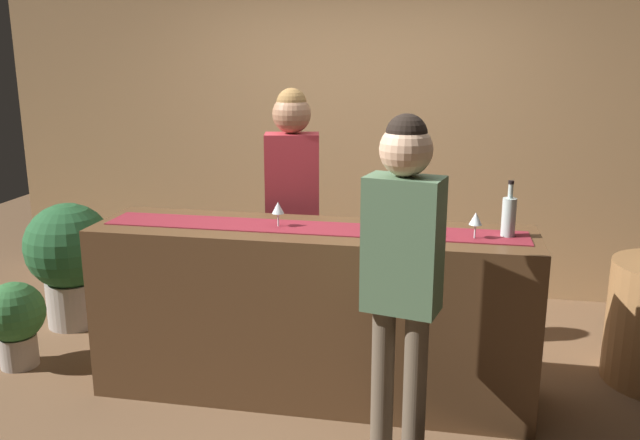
% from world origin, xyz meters
% --- Properties ---
extents(ground_plane, '(10.00, 10.00, 0.00)m').
position_xyz_m(ground_plane, '(0.00, 0.00, 0.00)').
color(ground_plane, brown).
extents(back_wall, '(6.00, 0.12, 2.90)m').
position_xyz_m(back_wall, '(0.00, 1.90, 1.45)').
color(back_wall, tan).
rests_on(back_wall, ground).
extents(bar_counter, '(2.46, 0.60, 0.99)m').
position_xyz_m(bar_counter, '(0.00, 0.00, 0.50)').
color(bar_counter, '#543821').
rests_on(bar_counter, ground).
extents(counter_runner_cloth, '(2.34, 0.28, 0.01)m').
position_xyz_m(counter_runner_cloth, '(0.00, 0.00, 1.00)').
color(counter_runner_cloth, maroon).
rests_on(counter_runner_cloth, bar_counter).
extents(wine_bottle_clear, '(0.07, 0.07, 0.30)m').
position_xyz_m(wine_bottle_clear, '(1.05, 0.02, 1.11)').
color(wine_bottle_clear, '#B2C6C1').
rests_on(wine_bottle_clear, bar_counter).
extents(wine_bottle_green, '(0.07, 0.07, 0.30)m').
position_xyz_m(wine_bottle_green, '(0.33, 0.09, 1.11)').
color(wine_bottle_green, '#194723').
rests_on(wine_bottle_green, bar_counter).
extents(wine_glass_near_customer, '(0.07, 0.07, 0.14)m').
position_xyz_m(wine_glass_near_customer, '(0.59, -0.09, 1.10)').
color(wine_glass_near_customer, silver).
rests_on(wine_glass_near_customer, bar_counter).
extents(wine_glass_mid_counter, '(0.07, 0.07, 0.14)m').
position_xyz_m(wine_glass_mid_counter, '(-0.19, -0.01, 1.10)').
color(wine_glass_mid_counter, silver).
rests_on(wine_glass_mid_counter, bar_counter).
extents(wine_glass_far_end, '(0.07, 0.07, 0.14)m').
position_xyz_m(wine_glass_far_end, '(0.88, -0.05, 1.10)').
color(wine_glass_far_end, silver).
rests_on(wine_glass_far_end, bar_counter).
extents(bartender, '(0.37, 0.26, 1.73)m').
position_xyz_m(bartender, '(-0.24, 0.58, 1.07)').
color(bartender, '#26262B').
rests_on(bartender, ground).
extents(customer_sipping, '(0.38, 0.27, 1.69)m').
position_xyz_m(customer_sipping, '(0.54, -0.60, 1.04)').
color(customer_sipping, brown).
rests_on(customer_sipping, ground).
extents(potted_plant_tall, '(0.62, 0.62, 0.90)m').
position_xyz_m(potted_plant_tall, '(-1.91, 0.65, 0.52)').
color(potted_plant_tall, '#9E9389').
rests_on(potted_plant_tall, ground).
extents(potted_plant_small, '(0.38, 0.38, 0.55)m').
position_xyz_m(potted_plant_small, '(-1.89, -0.03, 0.32)').
color(potted_plant_small, '#9E9389').
rests_on(potted_plant_small, ground).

